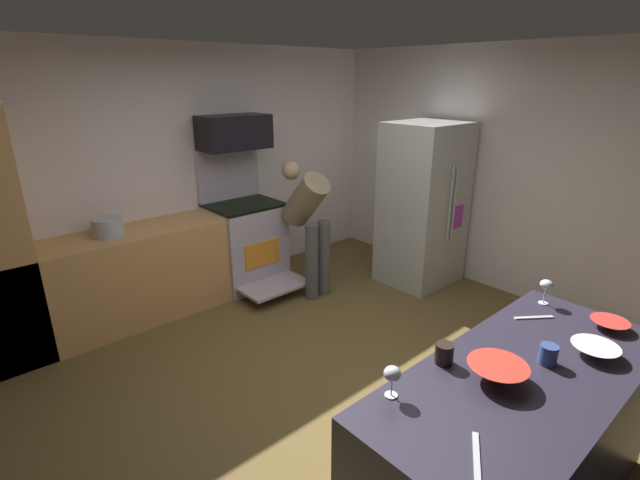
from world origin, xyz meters
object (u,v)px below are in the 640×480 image
(mixing_bowl_prep, at_px, (609,324))
(mug_coffee, at_px, (444,354))
(microwave, at_px, (234,132))
(person_cook, at_px, (309,219))
(wine_glass_mid, at_px, (392,375))
(refrigerator, at_px, (423,205))
(stock_pot, at_px, (108,227))
(wine_glass_near, at_px, (546,286))
(mixing_bowl_large, at_px, (497,372))
(mug_tea, at_px, (548,354))
(mixing_bowl_small, at_px, (595,350))
(oven_range, at_px, (246,241))

(mixing_bowl_prep, relative_size, mug_coffee, 1.94)
(microwave, xyz_separation_m, person_cook, (0.39, -0.75, -0.86))
(mixing_bowl_prep, distance_m, wine_glass_mid, 1.47)
(refrigerator, bearing_deg, stock_pot, 157.08)
(microwave, xyz_separation_m, wine_glass_near, (0.19, -3.30, -0.68))
(wine_glass_near, xyz_separation_m, stock_pot, (-1.62, 3.22, -0.04))
(stock_pot, bearing_deg, refrigerator, -22.92)
(microwave, height_order, stock_pot, microwave)
(mixing_bowl_large, relative_size, mug_tea, 2.79)
(wine_glass_mid, bearing_deg, mug_tea, -24.65)
(microwave, distance_m, mixing_bowl_large, 3.66)
(microwave, distance_m, wine_glass_mid, 3.53)
(mixing_bowl_prep, distance_m, mug_coffee, 1.09)
(mug_tea, distance_m, stock_pot, 3.65)
(microwave, height_order, mixing_bowl_prep, microwave)
(person_cook, bearing_deg, mixing_bowl_small, -101.04)
(mug_tea, height_order, stock_pot, stock_pot)
(refrigerator, bearing_deg, oven_range, 141.37)
(mixing_bowl_prep, bearing_deg, person_cook, 85.70)
(refrigerator, relative_size, mixing_bowl_prep, 8.78)
(wine_glass_mid, bearing_deg, mixing_bowl_small, -25.40)
(oven_range, relative_size, microwave, 2.07)
(mixing_bowl_large, bearing_deg, wine_glass_near, 11.68)
(mixing_bowl_small, bearing_deg, microwave, 87.03)
(refrigerator, distance_m, mug_coffee, 3.06)
(refrigerator, height_order, mixing_bowl_prep, refrigerator)
(mixing_bowl_large, height_order, wine_glass_near, wine_glass_near)
(microwave, relative_size, mixing_bowl_large, 2.60)
(microwave, bearing_deg, mixing_bowl_small, -92.97)
(wine_glass_near, relative_size, mug_coffee, 1.54)
(person_cook, distance_m, wine_glass_near, 2.56)
(oven_range, height_order, mug_coffee, oven_range)
(oven_range, height_order, mixing_bowl_small, oven_range)
(oven_range, height_order, mixing_bowl_prep, oven_range)
(wine_glass_mid, distance_m, mug_tea, 0.86)
(mug_coffee, bearing_deg, person_cook, 63.95)
(wine_glass_mid, xyz_separation_m, stock_pot, (-0.20, 3.16, -0.03))
(mixing_bowl_small, bearing_deg, person_cook, 78.96)
(microwave, xyz_separation_m, stock_pot, (-1.43, -0.08, -0.73))
(oven_range, distance_m, stock_pot, 1.51)
(microwave, xyz_separation_m, refrigerator, (1.57, -1.35, -0.80))
(person_cook, xyz_separation_m, mixing_bowl_prep, (-0.22, -2.93, 0.08))
(mixing_bowl_prep, relative_size, mug_tea, 2.03)
(microwave, height_order, person_cook, microwave)
(mug_tea, bearing_deg, microwave, 82.94)
(wine_glass_mid, distance_m, mug_coffee, 0.40)
(oven_range, relative_size, stock_pot, 5.60)
(refrigerator, bearing_deg, person_cook, 153.11)
(mixing_bowl_prep, bearing_deg, wine_glass_near, 86.18)
(person_cook, xyz_separation_m, mixing_bowl_small, (-0.58, -2.98, 0.08))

